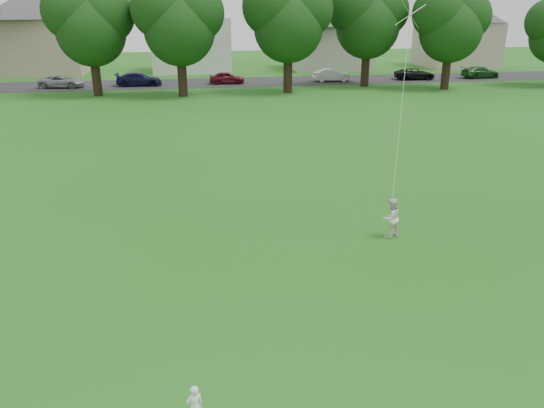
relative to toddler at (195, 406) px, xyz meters
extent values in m
plane|color=#225814|center=(1.40, 2.89, -0.43)|extent=(160.00, 160.00, 0.00)
cube|color=#2D2D30|center=(1.40, 44.89, -0.43)|extent=(90.00, 7.00, 0.01)
imported|color=white|center=(0.00, 0.00, 0.00)|extent=(0.37, 0.30, 0.87)
imported|color=white|center=(6.49, 7.30, 0.22)|extent=(0.78, 0.70, 1.32)
plane|color=white|center=(7.00, 8.33, 6.36)|extent=(0.88, 1.12, 0.80)
cylinder|color=white|center=(6.74, 7.81, 3.44)|extent=(0.01, 0.01, 5.96)
cylinder|color=black|center=(-6.78, 38.65, 1.28)|extent=(0.73, 0.73, 3.43)
cylinder|color=black|center=(0.21, 37.15, 1.33)|extent=(0.74, 0.74, 3.53)
cylinder|color=black|center=(9.10, 37.65, 1.37)|extent=(0.75, 0.75, 3.62)
cylinder|color=black|center=(16.90, 40.32, 1.35)|extent=(0.75, 0.75, 3.57)
cylinder|color=black|center=(23.37, 37.35, 1.24)|extent=(0.73, 0.73, 3.34)
imported|color=#91959E|center=(-10.64, 43.89, 0.13)|extent=(4.22, 2.38, 1.11)
imported|color=#13143D|center=(-3.78, 43.89, 0.18)|extent=(4.19, 1.76, 1.21)
imported|color=maroon|center=(4.41, 43.89, 0.15)|extent=(3.40, 1.51, 1.14)
imported|color=silver|center=(14.78, 43.89, 0.18)|extent=(3.77, 1.56, 1.21)
imported|color=black|center=(23.41, 43.89, 0.13)|extent=(4.15, 2.20, 1.11)
imported|color=#1C541C|center=(30.55, 43.89, 0.15)|extent=(4.13, 2.01, 1.16)
cube|color=tan|center=(-14.60, 54.89, 2.43)|extent=(8.96, 6.91, 5.73)
cube|color=white|center=(1.40, 54.89, 2.47)|extent=(8.49, 6.82, 5.82)
cube|color=#B5B0A2|center=(17.40, 54.89, 2.00)|extent=(8.87, 7.26, 4.87)
pyramid|color=#4A474C|center=(17.40, 54.89, 7.12)|extent=(12.80, 12.80, 2.68)
cube|color=#B8AB99|center=(33.40, 54.89, 2.16)|extent=(8.21, 7.61, 5.18)
camera|label=1|loc=(0.10, -7.60, 6.63)|focal=35.00mm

